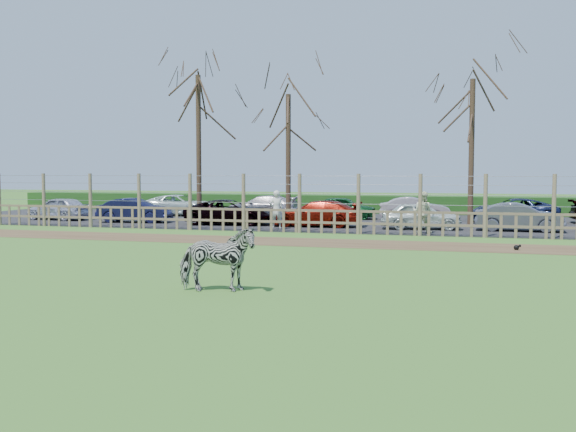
% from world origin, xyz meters
% --- Properties ---
extents(ground, '(120.00, 120.00, 0.00)m').
position_xyz_m(ground, '(0.00, 0.00, 0.00)').
color(ground, '#609E3E').
rests_on(ground, ground).
extents(dirt_strip, '(34.00, 2.80, 0.01)m').
position_xyz_m(dirt_strip, '(0.00, 4.50, 0.01)').
color(dirt_strip, brown).
rests_on(dirt_strip, ground).
extents(asphalt, '(44.00, 13.00, 0.04)m').
position_xyz_m(asphalt, '(0.00, 14.50, 0.02)').
color(asphalt, '#232326').
rests_on(asphalt, ground).
extents(hedge, '(46.00, 2.00, 1.10)m').
position_xyz_m(hedge, '(0.00, 21.50, 0.55)').
color(hedge, '#1E4716').
rests_on(hedge, ground).
extents(fence, '(30.16, 0.16, 2.50)m').
position_xyz_m(fence, '(0.00, 8.00, 0.80)').
color(fence, brown).
rests_on(fence, ground).
extents(tree_left, '(4.80, 4.80, 7.88)m').
position_xyz_m(tree_left, '(-6.50, 12.50, 5.62)').
color(tree_left, '#3D2B1E').
rests_on(tree_left, ground).
extents(tree_mid, '(4.80, 4.80, 6.83)m').
position_xyz_m(tree_mid, '(-2.00, 13.50, 4.87)').
color(tree_mid, '#3D2B1E').
rests_on(tree_mid, ground).
extents(tree_right, '(4.80, 4.80, 7.35)m').
position_xyz_m(tree_right, '(7.00, 14.00, 5.24)').
color(tree_right, '#3D2B1E').
rests_on(tree_right, ground).
extents(zebra, '(1.82, 1.15, 1.42)m').
position_xyz_m(zebra, '(1.57, -5.37, 0.71)').
color(zebra, gray).
rests_on(zebra, ground).
extents(visitor_a, '(0.70, 0.54, 1.72)m').
position_xyz_m(visitor_a, '(-1.26, 8.83, 0.90)').
color(visitor_a, silver).
rests_on(visitor_a, asphalt).
extents(visitor_b, '(0.98, 0.85, 1.72)m').
position_xyz_m(visitor_b, '(5.04, 8.85, 0.90)').
color(visitor_b, beige).
rests_on(visitor_b, asphalt).
extents(crow, '(0.24, 0.18, 0.19)m').
position_xyz_m(crow, '(8.40, 4.06, 0.09)').
color(crow, black).
rests_on(crow, ground).
extents(car_0, '(3.67, 1.86, 1.20)m').
position_xyz_m(car_0, '(-13.97, 11.23, 0.64)').
color(car_0, '#B4B6CB').
rests_on(car_0, asphalt).
extents(car_1, '(3.77, 1.72, 1.20)m').
position_xyz_m(car_1, '(-9.25, 10.75, 0.64)').
color(car_1, '#14153B').
rests_on(car_1, asphalt).
extents(car_2, '(4.50, 2.42, 1.20)m').
position_xyz_m(car_2, '(-4.18, 10.76, 0.64)').
color(car_2, black).
rests_on(car_2, asphalt).
extents(car_3, '(4.17, 1.77, 1.20)m').
position_xyz_m(car_3, '(0.09, 10.75, 0.64)').
color(car_3, maroon).
rests_on(car_3, asphalt).
extents(car_4, '(3.68, 1.88, 1.20)m').
position_xyz_m(car_4, '(4.87, 10.64, 0.64)').
color(car_4, silver).
rests_on(car_4, asphalt).
extents(car_5, '(3.68, 1.39, 1.20)m').
position_xyz_m(car_5, '(8.99, 10.84, 0.64)').
color(car_5, '#565763').
rests_on(car_5, asphalt).
extents(car_8, '(4.34, 2.03, 1.20)m').
position_xyz_m(car_8, '(-9.19, 15.90, 0.64)').
color(car_8, silver).
rests_on(car_8, asphalt).
extents(car_9, '(4.19, 1.82, 1.20)m').
position_xyz_m(car_9, '(-4.24, 16.16, 0.64)').
color(car_9, beige).
rests_on(car_9, asphalt).
extents(car_10, '(3.61, 1.65, 1.20)m').
position_xyz_m(car_10, '(0.44, 15.83, 0.64)').
color(car_10, '#155526').
rests_on(car_10, asphalt).
extents(car_11, '(3.76, 1.66, 1.20)m').
position_xyz_m(car_11, '(4.21, 15.86, 0.64)').
color(car_11, '#C2AFB3').
rests_on(car_11, asphalt).
extents(car_12, '(4.49, 2.39, 1.20)m').
position_xyz_m(car_12, '(9.08, 15.74, 0.64)').
color(car_12, '#1B2447').
rests_on(car_12, asphalt).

